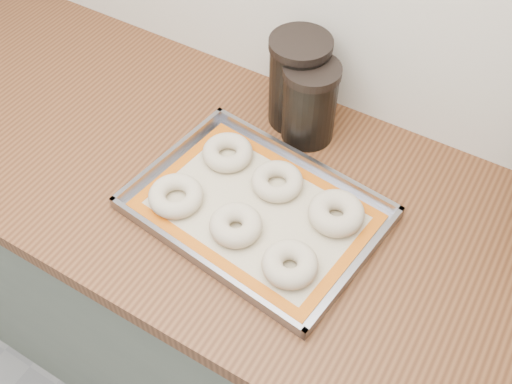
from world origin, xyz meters
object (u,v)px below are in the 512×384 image
Objects in this scene: bagel_back_right at (336,213)px; canister_mid at (309,102)px; baking_tray at (256,210)px; bagel_front_left at (176,196)px; bagel_back_left at (228,152)px; canister_left at (298,81)px; bagel_front_mid at (236,225)px; bagel_front_right at (290,264)px; bagel_back_mid at (277,181)px.

bagel_back_right is 0.59× the size of canister_mid.
baking_tray is 4.63× the size of bagel_front_left.
bagel_back_right reaches higher than baking_tray.
bagel_back_left is 0.51× the size of canister_left.
bagel_front_mid is at bearing -88.12° from canister_mid.
canister_left reaches higher than baking_tray.
canister_mid is at bearing -36.59° from canister_left.
bagel_front_right is 0.15m from bagel_back_right.
bagel_front_mid is (-0.01, -0.06, 0.02)m from baking_tray.
bagel_front_mid is at bearing -0.35° from bagel_front_left.
canister_left is 1.14× the size of canister_mid.
canister_mid reaches higher than bagel_front_left.
canister_mid is at bearing 93.90° from baking_tray.
bagel_front_left reaches higher than baking_tray.
bagel_back_left is at bearing 173.01° from bagel_back_mid.
bagel_back_right reaches higher than bagel_back_mid.
canister_left is (-0.06, 0.27, 0.10)m from baking_tray.
bagel_back_left is at bearing 143.90° from baking_tray.
bagel_front_left is 0.52× the size of canister_left.
bagel_front_mid is 0.48× the size of canister_left.
bagel_back_right is 0.52× the size of canister_left.
baking_tray is 4.99× the size of bagel_front_mid.
bagel_front_left is 1.00× the size of bagel_back_right.
bagel_back_left and bagel_back_mid have the same top height.
bagel_back_right is at bearing -6.45° from bagel_back_left.
bagel_back_mid is 0.96× the size of bagel_back_right.
bagel_front_left is 0.59× the size of canister_mid.
bagel_front_mid is (0.14, -0.00, 0.00)m from bagel_front_left.
bagel_back_left is at bearing 81.28° from bagel_front_left.
canister_mid is (0.11, 0.15, 0.07)m from bagel_back_left.
baking_tray is 0.30m from canister_left.
bagel_back_mid is at bearing 86.14° from baking_tray.
baking_tray is at bearing 22.84° from bagel_front_left.
bagel_back_mid is at bearing 126.25° from bagel_front_right.
bagel_front_left is 1.08× the size of bagel_front_mid.
bagel_front_mid is 0.14m from bagel_back_mid.
bagel_back_right reaches higher than bagel_front_left.
bagel_back_mid is (0.15, 0.13, -0.00)m from bagel_front_left.
bagel_front_mid reaches higher than bagel_back_mid.
baking_tray is 0.15m from bagel_back_right.
bagel_back_mid reaches higher than baking_tray.
bagel_front_left is 0.31m from bagel_back_right.
bagel_front_left is at bearing -104.04° from canister_left.
bagel_front_mid is at bearing -140.68° from bagel_back_right.
baking_tray is 0.16m from bagel_front_left.
baking_tray is 0.15m from bagel_front_right.
baking_tray is at bearing -36.10° from bagel_back_left.
canister_left is at bearing 143.41° from canister_mid.
bagel_front_mid is at bearing 169.49° from bagel_front_right.
bagel_back_mid is 0.23m from canister_left.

